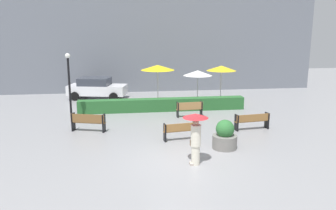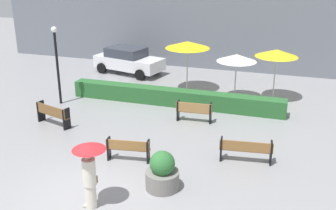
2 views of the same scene
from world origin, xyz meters
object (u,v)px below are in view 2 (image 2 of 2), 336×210
Objects in this scene: patio_umbrella_yellow_far at (277,53)px; pedestrian_with_umbrella at (89,168)px; bench_back_row at (194,110)px; bench_mid_center at (128,148)px; bench_far_left at (53,113)px; planter_pot at (162,173)px; patio_umbrella_yellow at (188,45)px; patio_umbrella_white at (237,58)px; lamp_post at (57,57)px; bench_far_right at (246,149)px; parked_car at (128,60)px.

pedestrian_with_umbrella is at bearing -111.01° from patio_umbrella_yellow_far.
bench_mid_center is (-1.30, -4.21, -0.03)m from bench_back_row.
patio_umbrella_yellow_far is at bearing 35.69° from bench_far_left.
bench_far_left is 4.76m from bench_mid_center.
planter_pot is at bearing -28.86° from bench_far_left.
patio_umbrella_yellow is 1.15× the size of patio_umbrella_white.
bench_far_left is at bearing -158.45° from bench_back_row.
lamp_post is 1.47× the size of patio_umbrella_yellow_far.
bench_mid_center is 2.18m from planter_pot.
patio_umbrella_white is 1.94m from patio_umbrella_yellow_far.
bench_far_right is 1.18× the size of bench_mid_center.
lamp_post is 0.84× the size of parked_car.
planter_pot is at bearing -95.17° from patio_umbrella_white.
bench_back_row is at bearing 21.55° from bench_far_left.
pedestrian_with_umbrella reaches higher than parked_car.
patio_umbrella_yellow_far reaches higher than patio_umbrella_white.
bench_back_row is at bearing -127.26° from patio_umbrella_yellow_far.
bench_far_right reaches higher than bench_mid_center.
bench_far_left is 0.68× the size of patio_umbrella_yellow_far.
bench_mid_center is at bearing 91.71° from pedestrian_with_umbrella.
bench_far_right is 1.47× the size of planter_pot.
bench_far_right is 4.12m from bench_mid_center.
pedestrian_with_umbrella reaches higher than bench_far_right.
patio_umbrella_yellow is at bearing 179.37° from patio_umbrella_yellow_far.
parked_car is at bearing 117.49° from planter_pot.
patio_umbrella_yellow reaches higher than patio_umbrella_white.
lamp_post reaches higher than bench_mid_center.
bench_far_left is 0.39× the size of parked_car.
patio_umbrella_white is at bearing 84.83° from planter_pot.
bench_far_right is at bearing -19.21° from lamp_post.
bench_far_right is at bearing 16.72° from bench_mid_center.
patio_umbrella_yellow is 4.48m from patio_umbrella_yellow_far.
patio_umbrella_white is 0.52× the size of parked_car.
pedestrian_with_umbrella is 10.82m from patio_umbrella_white.
bench_mid_center is 11.41m from parked_car.
patio_umbrella_yellow_far is at bearing -0.63° from patio_umbrella_yellow.
lamp_post is at bearing 160.79° from bench_far_right.
bench_far_left is 1.11× the size of bench_mid_center.
bench_far_right is 1.19× the size of bench_back_row.
patio_umbrella_yellow is 1.04× the size of patio_umbrella_yellow_far.
patio_umbrella_yellow is (5.36, 3.80, 0.17)m from lamp_post.
planter_pot is 0.47× the size of patio_umbrella_yellow.
bench_far_left is at bearing -89.16° from parked_car.
pedestrian_with_umbrella is 1.55× the size of planter_pot.
lamp_post is at bearing -99.82° from parked_car.
bench_far_right is 0.50× the size of lamp_post.
patio_umbrella_yellow reaches higher than bench_far_left.
bench_back_row is at bearing 80.27° from pedestrian_with_umbrella.
patio_umbrella_yellow is at bearing 56.28° from bench_far_left.
patio_umbrella_yellow is 2.76m from patio_umbrella_white.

